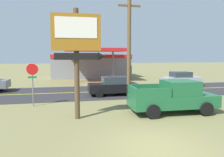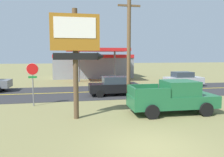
% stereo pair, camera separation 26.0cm
% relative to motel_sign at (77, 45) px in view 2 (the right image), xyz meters
% --- Properties ---
extents(ground_plane, '(180.00, 180.00, 0.00)m').
position_rel_motel_sign_xyz_m(ground_plane, '(2.60, -4.37, -4.01)').
color(ground_plane, olive).
extents(road_asphalt, '(140.00, 8.00, 0.02)m').
position_rel_motel_sign_xyz_m(road_asphalt, '(2.60, 8.63, -4.00)').
color(road_asphalt, '#2B2B2D').
rests_on(road_asphalt, ground).
extents(road_centre_line, '(126.00, 0.20, 0.01)m').
position_rel_motel_sign_xyz_m(road_centre_line, '(2.60, 8.63, -3.98)').
color(road_centre_line, gold).
rests_on(road_centre_line, road_asphalt).
extents(motel_sign, '(2.85, 0.54, 5.93)m').
position_rel_motel_sign_xyz_m(motel_sign, '(0.00, 0.00, 0.00)').
color(motel_sign, brown).
rests_on(motel_sign, ground).
extents(stop_sign, '(0.80, 0.08, 2.95)m').
position_rel_motel_sign_xyz_m(stop_sign, '(-2.88, 3.69, -1.98)').
color(stop_sign, slate).
rests_on(stop_sign, ground).
extents(utility_pole, '(1.70, 0.26, 8.04)m').
position_rel_motel_sign_xyz_m(utility_pole, '(3.54, 2.53, 0.28)').
color(utility_pole, brown).
rests_on(utility_pole, ground).
extents(gas_station, '(12.00, 11.50, 4.40)m').
position_rel_motel_sign_xyz_m(gas_station, '(3.15, 22.75, -2.06)').
color(gas_station, gray).
rests_on(gas_station, ground).
extents(pickup_green_parked_on_lawn, '(5.24, 2.32, 1.96)m').
position_rel_motel_sign_xyz_m(pickup_green_parked_on_lawn, '(5.69, 0.17, -3.04)').
color(pickup_green_parked_on_lawn, '#1E6038').
rests_on(pickup_green_parked_on_lawn, ground).
extents(car_black_near_lane, '(4.20, 2.00, 1.64)m').
position_rel_motel_sign_xyz_m(car_black_near_lane, '(3.32, 6.63, -3.18)').
color(car_black_near_lane, black).
rests_on(car_black_near_lane, ground).
extents(car_silver_mid_lane, '(4.20, 2.00, 1.64)m').
position_rel_motel_sign_xyz_m(car_silver_mid_lane, '(12.11, 10.63, -3.18)').
color(car_silver_mid_lane, '#A8AAAF').
rests_on(car_silver_mid_lane, ground).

